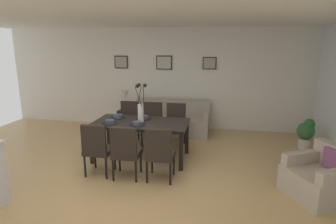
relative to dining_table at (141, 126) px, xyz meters
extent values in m
plane|color=tan|center=(0.13, -0.94, -0.66)|extent=(9.00, 9.00, 0.00)
cube|color=silver|center=(0.13, 2.31, 0.64)|extent=(9.00, 0.10, 2.60)
cube|color=white|center=(0.13, -0.54, 1.98)|extent=(9.00, 7.20, 0.08)
cube|color=black|center=(0.00, 0.00, 0.05)|extent=(1.80, 0.95, 0.05)
cube|color=black|center=(0.84, 0.41, -0.32)|extent=(0.07, 0.07, 0.69)
cube|color=black|center=(-0.84, 0.41, -0.32)|extent=(0.07, 0.07, 0.69)
cube|color=black|center=(0.84, -0.41, -0.32)|extent=(0.07, 0.07, 0.69)
cube|color=black|center=(-0.84, -0.41, -0.32)|extent=(0.07, 0.07, 0.69)
cube|color=black|center=(-0.52, -0.78, -0.24)|extent=(0.45, 0.45, 0.08)
cube|color=black|center=(-0.52, -0.97, 0.02)|extent=(0.42, 0.07, 0.48)
cylinder|color=black|center=(-0.32, -0.59, -0.47)|extent=(0.04, 0.04, 0.38)
cylinder|color=black|center=(-0.70, -0.59, -0.47)|extent=(0.04, 0.04, 0.38)
cylinder|color=black|center=(-0.33, -0.97, -0.47)|extent=(0.04, 0.04, 0.38)
cylinder|color=black|center=(-0.71, -0.97, -0.47)|extent=(0.04, 0.04, 0.38)
cube|color=black|center=(-0.54, 0.81, -0.24)|extent=(0.46, 0.46, 0.08)
cube|color=black|center=(-0.54, 1.00, 0.02)|extent=(0.42, 0.08, 0.48)
cylinder|color=black|center=(-0.72, 0.61, -0.47)|extent=(0.04, 0.04, 0.38)
cylinder|color=black|center=(-0.34, 0.63, -0.47)|extent=(0.04, 0.04, 0.38)
cylinder|color=black|center=(-0.73, 0.99, -0.47)|extent=(0.04, 0.04, 0.38)
cylinder|color=black|center=(-0.35, 1.01, -0.47)|extent=(0.04, 0.04, 0.38)
cube|color=black|center=(-0.01, -0.82, -0.24)|extent=(0.47, 0.47, 0.08)
cube|color=black|center=(0.00, -1.01, 0.02)|extent=(0.42, 0.09, 0.48)
cylinder|color=black|center=(0.16, -0.61, -0.47)|extent=(0.04, 0.04, 0.38)
cylinder|color=black|center=(-0.22, -0.64, -0.47)|extent=(0.04, 0.04, 0.38)
cylinder|color=black|center=(0.19, -0.99, -0.47)|extent=(0.04, 0.04, 0.38)
cylinder|color=black|center=(-0.19, -1.02, -0.47)|extent=(0.04, 0.04, 0.38)
cube|color=black|center=(0.01, 0.81, -0.24)|extent=(0.47, 0.47, 0.08)
cube|color=black|center=(-0.01, 1.00, 0.02)|extent=(0.42, 0.09, 0.48)
cylinder|color=black|center=(-0.17, 0.61, -0.47)|extent=(0.04, 0.04, 0.38)
cylinder|color=black|center=(0.21, 0.64, -0.47)|extent=(0.04, 0.04, 0.38)
cylinder|color=black|center=(-0.20, 0.99, -0.47)|extent=(0.04, 0.04, 0.38)
cylinder|color=black|center=(0.18, 1.02, -0.47)|extent=(0.04, 0.04, 0.38)
cube|color=black|center=(0.56, -0.79, -0.24)|extent=(0.45, 0.45, 0.08)
cube|color=black|center=(0.56, -0.98, 0.02)|extent=(0.42, 0.07, 0.48)
cylinder|color=black|center=(0.74, -0.59, -0.47)|extent=(0.04, 0.04, 0.38)
cylinder|color=black|center=(0.36, -0.60, -0.47)|extent=(0.04, 0.04, 0.38)
cylinder|color=black|center=(0.75, -0.97, -0.47)|extent=(0.04, 0.04, 0.38)
cylinder|color=black|center=(0.37, -0.98, -0.47)|extent=(0.04, 0.04, 0.38)
cube|color=black|center=(0.53, 0.79, -0.24)|extent=(0.44, 0.44, 0.08)
cube|color=black|center=(0.53, 0.98, 0.02)|extent=(0.42, 0.06, 0.48)
cylinder|color=black|center=(0.33, 0.60, -0.47)|extent=(0.04, 0.04, 0.38)
cylinder|color=black|center=(0.71, 0.60, -0.47)|extent=(0.04, 0.04, 0.38)
cylinder|color=black|center=(0.34, 0.98, -0.47)|extent=(0.04, 0.04, 0.38)
cylinder|color=black|center=(0.72, 0.98, -0.47)|extent=(0.04, 0.04, 0.38)
cylinder|color=white|center=(0.00, 0.00, 0.25)|extent=(0.11, 0.11, 0.34)
cylinder|color=black|center=(0.06, 0.02, 0.58)|extent=(0.05, 0.12, 0.37)
sphere|color=black|center=(0.09, 0.03, 0.78)|extent=(0.07, 0.07, 0.07)
cylinder|color=black|center=(-0.03, 0.05, 0.58)|extent=(0.08, 0.05, 0.38)
sphere|color=black|center=(-0.05, 0.08, 0.78)|extent=(0.07, 0.07, 0.07)
cylinder|color=black|center=(-0.02, -0.06, 0.58)|extent=(0.15, 0.06, 0.36)
sphere|color=black|center=(-0.03, -0.09, 0.78)|extent=(0.07, 0.07, 0.07)
cylinder|color=black|center=(-0.54, -0.21, 0.08)|extent=(0.32, 0.32, 0.01)
cylinder|color=#475166|center=(-0.54, -0.21, 0.11)|extent=(0.17, 0.17, 0.06)
cylinder|color=#3C4556|center=(-0.54, -0.21, 0.13)|extent=(0.13, 0.13, 0.04)
cylinder|color=black|center=(-0.54, 0.21, 0.08)|extent=(0.32, 0.32, 0.01)
cylinder|color=#475166|center=(-0.54, 0.21, 0.11)|extent=(0.17, 0.17, 0.06)
cylinder|color=#3C4556|center=(-0.54, 0.21, 0.13)|extent=(0.13, 0.13, 0.04)
cylinder|color=black|center=(0.00, -0.21, 0.08)|extent=(0.32, 0.32, 0.01)
cylinder|color=#475166|center=(0.00, -0.21, 0.11)|extent=(0.17, 0.17, 0.06)
cylinder|color=#3C4556|center=(0.00, -0.21, 0.13)|extent=(0.13, 0.13, 0.04)
cylinder|color=black|center=(0.00, 0.21, 0.08)|extent=(0.32, 0.32, 0.01)
cylinder|color=#475166|center=(0.00, 0.21, 0.11)|extent=(0.17, 0.17, 0.06)
cylinder|color=#3C4556|center=(0.00, 0.21, 0.13)|extent=(0.13, 0.13, 0.04)
cube|color=#A89E8E|center=(0.26, 1.71, -0.45)|extent=(1.91, 0.84, 0.42)
cube|color=#A89E8E|center=(0.26, 2.05, -0.05)|extent=(1.91, 0.16, 0.38)
cube|color=#A89E8E|center=(1.17, 1.71, -0.14)|extent=(0.10, 0.84, 0.20)
cube|color=#A89E8E|center=(-0.65, 1.71, -0.14)|extent=(0.10, 0.84, 0.20)
cube|color=black|center=(-0.93, 1.79, -0.40)|extent=(0.36, 0.36, 0.52)
cylinder|color=beige|center=(-0.93, 1.79, -0.10)|extent=(0.12, 0.12, 0.08)
cylinder|color=beige|center=(-0.93, 1.79, 0.08)|extent=(0.02, 0.02, 0.30)
cone|color=silver|center=(-0.93, 1.79, 0.28)|extent=(0.22, 0.22, 0.18)
cube|color=#B7A893|center=(2.94, -0.92, -0.46)|extent=(1.09, 1.09, 0.40)
cube|color=#B7A893|center=(2.76, -0.64, -0.17)|extent=(0.66, 0.45, 0.18)
cube|color=#8C4C7A|center=(3.13, -0.82, -0.10)|extent=(0.21, 0.30, 0.30)
cube|color=black|center=(-1.17, 2.25, 1.05)|extent=(0.36, 0.02, 0.33)
cube|color=#9E9389|center=(-1.17, 2.23, 1.05)|extent=(0.31, 0.01, 0.28)
cube|color=black|center=(0.00, 2.25, 1.05)|extent=(0.41, 0.02, 0.36)
cube|color=#B2B2AD|center=(0.00, 2.23, 1.05)|extent=(0.36, 0.01, 0.31)
cube|color=black|center=(1.17, 2.25, 1.05)|extent=(0.34, 0.02, 0.31)
cube|color=#9E9389|center=(1.17, 2.23, 1.05)|extent=(0.29, 0.01, 0.26)
cylinder|color=silver|center=(3.28, 1.14, -0.55)|extent=(0.24, 0.24, 0.22)
sphere|color=#2D6633|center=(3.28, 1.14, -0.26)|extent=(0.36, 0.36, 0.36)
sphere|color=#2D6633|center=(3.33, 1.11, -0.10)|extent=(0.22, 0.22, 0.22)
camera|label=1|loc=(1.49, -5.05, 1.54)|focal=30.39mm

